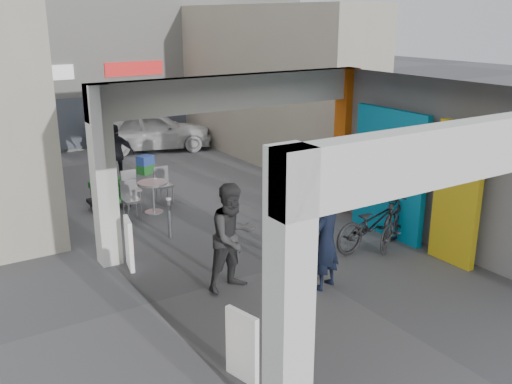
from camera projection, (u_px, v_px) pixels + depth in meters
ground at (292, 264)px, 11.22m from camera, size 90.00×90.00×0.00m
arcade_canopy at (347, 155)px, 10.15m from camera, size 6.40×6.45×6.40m
far_building at (74, 34)px, 21.29m from camera, size 18.00×4.08×8.00m
plaza_bldg_right at (270, 84)px, 18.82m from camera, size 2.00×9.00×5.00m
bollard_left at (169, 218)px, 12.40m from camera, size 0.09×0.09×0.90m
bollard_center at (229, 207)px, 13.01m from camera, size 0.09×0.09×0.97m
bollard_right at (282, 196)px, 13.81m from camera, size 0.09×0.09×0.97m
advert_board_near at (242, 346)px, 7.54m from camera, size 0.21×0.55×1.00m
advert_board_far at (129, 243)px, 10.91m from camera, size 0.19×0.55×1.00m
cafe_set at (144, 197)px, 14.23m from camera, size 1.55×1.25×0.94m
produce_stand at (110, 197)px, 14.37m from camera, size 1.06×0.58×0.70m
crate_stack at (145, 165)px, 17.50m from camera, size 0.55×0.49×0.56m
border_collie at (316, 253)px, 11.08m from camera, size 0.24×0.46×0.64m
man_with_dog at (326, 241)px, 10.00m from camera, size 0.75×0.60×1.79m
man_back_turned at (233, 237)px, 9.94m from camera, size 1.04×0.86×1.95m
man_elderly at (308, 185)px, 13.43m from camera, size 0.86×0.58×1.71m
man_crates at (116, 154)px, 16.39m from camera, size 1.09×0.75×1.72m
bicycle_front at (373, 223)px, 11.88m from camera, size 2.09×0.83×1.08m
bicycle_rear at (393, 225)px, 11.92m from camera, size 1.64×1.15×0.97m
white_van at (152, 130)px, 20.45m from camera, size 4.53×2.90×1.43m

